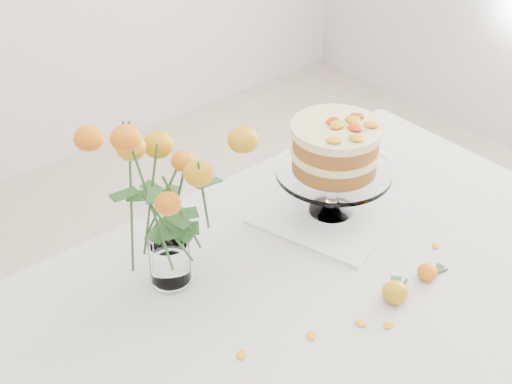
# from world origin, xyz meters

# --- Properties ---
(table) EXTENTS (1.43, 0.93, 0.76)m
(table) POSITION_xyz_m (0.00, 0.00, 0.67)
(table) COLOR tan
(table) RESTS_ON ground
(napkin) EXTENTS (0.38, 0.38, 0.01)m
(napkin) POSITION_xyz_m (0.20, 0.17, 0.76)
(napkin) COLOR white
(napkin) RESTS_ON table
(cake_stand) EXTENTS (0.28, 0.28, 0.25)m
(cake_stand) POSITION_xyz_m (0.20, 0.17, 0.93)
(cake_stand) COLOR white
(cake_stand) RESTS_ON napkin
(rose_vase) EXTENTS (0.34, 0.34, 0.44)m
(rose_vase) POSITION_xyz_m (-0.24, 0.21, 1.02)
(rose_vase) COLOR white
(rose_vase) RESTS_ON table
(loose_rose_near) EXTENTS (0.10, 0.06, 0.05)m
(loose_rose_near) POSITION_xyz_m (0.09, -0.14, 0.78)
(loose_rose_near) COLOR orange
(loose_rose_near) RESTS_ON table
(loose_rose_far) EXTENTS (0.08, 0.04, 0.04)m
(loose_rose_far) POSITION_xyz_m (0.19, -0.14, 0.77)
(loose_rose_far) COLOR #E8540B
(loose_rose_far) RESTS_ON table
(stray_petal_a) EXTENTS (0.03, 0.02, 0.00)m
(stray_petal_a) POSITION_xyz_m (-0.12, -0.10, 0.76)
(stray_petal_a) COLOR #F4A40F
(stray_petal_a) RESTS_ON table
(stray_petal_b) EXTENTS (0.03, 0.02, 0.00)m
(stray_petal_b) POSITION_xyz_m (-0.02, -0.14, 0.76)
(stray_petal_b) COLOR #F4A40F
(stray_petal_b) RESTS_ON table
(stray_petal_c) EXTENTS (0.03, 0.02, 0.00)m
(stray_petal_c) POSITION_xyz_m (0.02, -0.18, 0.76)
(stray_petal_c) COLOR #F4A40F
(stray_petal_c) RESTS_ON table
(stray_petal_d) EXTENTS (0.03, 0.02, 0.00)m
(stray_petal_d) POSITION_xyz_m (-0.26, -0.05, 0.76)
(stray_petal_d) COLOR #F4A40F
(stray_petal_d) RESTS_ON table
(stray_petal_f) EXTENTS (0.03, 0.02, 0.00)m
(stray_petal_f) POSITION_xyz_m (0.30, -0.08, 0.76)
(stray_petal_f) COLOR #F4A40F
(stray_petal_f) RESTS_ON table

